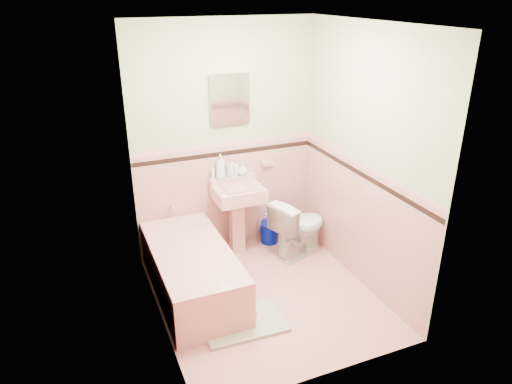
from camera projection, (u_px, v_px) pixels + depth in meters
name	position (u px, v px, depth m)	size (l,w,h in m)	color
floor	(266.00, 296.00, 4.59)	(2.20, 2.20, 0.00)	#DB948F
ceiling	(269.00, 23.00, 3.60)	(2.20, 2.20, 0.00)	white
wall_back	(225.00, 141.00, 5.03)	(2.50, 2.50, 0.00)	beige
wall_front	(334.00, 231.00, 3.16)	(2.50, 2.50, 0.00)	beige
wall_left	(151.00, 194.00, 3.74)	(2.50, 2.50, 0.00)	beige
wall_right	(364.00, 161.00, 4.45)	(2.50, 2.50, 0.00)	beige
wainscot_back	(227.00, 197.00, 5.28)	(2.00, 2.00, 0.00)	#DD9994
wainscot_front	(327.00, 310.00, 3.43)	(2.00, 2.00, 0.00)	#DD9994
wainscot_left	(160.00, 264.00, 4.00)	(2.20, 2.20, 0.00)	#DD9994
wainscot_right	(357.00, 223.00, 4.70)	(2.20, 2.20, 0.00)	#DD9994
accent_back	(226.00, 153.00, 5.06)	(2.00, 2.00, 0.00)	black
accent_front	(331.00, 247.00, 3.23)	(2.00, 2.00, 0.00)	black
accent_left	(155.00, 208.00, 3.80)	(2.20, 2.20, 0.00)	black
accent_right	(362.00, 174.00, 4.49)	(2.20, 2.20, 0.00)	black
cap_back	(226.00, 144.00, 5.02)	(2.00, 2.00, 0.00)	pink
cap_front	(332.00, 234.00, 3.19)	(2.00, 2.00, 0.00)	pink
cap_left	(154.00, 197.00, 3.76)	(2.20, 2.20, 0.00)	pink
cap_right	(363.00, 164.00, 4.45)	(2.20, 2.20, 0.00)	pink
bathtub	(192.00, 273.00, 4.56)	(0.70, 1.50, 0.45)	#D5918D
tub_faucet	(172.00, 206.00, 5.01)	(0.04, 0.04, 0.12)	silver
sink	(239.00, 221.00, 5.18)	(0.51, 0.48, 0.81)	#D5918D
sink_faucet	(233.00, 170.00, 5.08)	(0.02, 0.02, 0.10)	silver
medicine_cabinet	(230.00, 99.00, 4.84)	(0.42, 0.04, 0.52)	white
soap_dish	(267.00, 163.00, 5.28)	(0.12, 0.07, 0.04)	#D5918D
soap_bottle_left	(221.00, 167.00, 5.05)	(0.10, 0.10, 0.27)	#B2B2B2
soap_bottle_mid	(232.00, 167.00, 5.11)	(0.09, 0.10, 0.21)	#B2B2B2
soap_bottle_right	(242.00, 169.00, 5.16)	(0.11, 0.11, 0.14)	#B2B2B2
tube	(213.00, 174.00, 5.05)	(0.04, 0.04, 0.12)	white
toilet	(299.00, 227.00, 5.20)	(0.37, 0.66, 0.67)	white
bucket	(270.00, 232.00, 5.53)	(0.25, 0.25, 0.25)	#000F8F
bath_mat	(243.00, 323.00, 4.20)	(0.72, 0.48, 0.03)	#93A58A
shoe	(247.00, 315.00, 4.23)	(0.16, 0.07, 0.06)	#BF1E59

